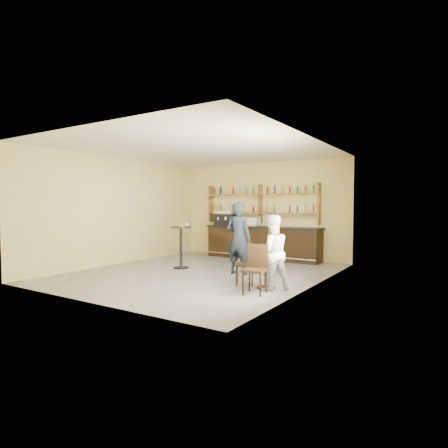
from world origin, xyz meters
The scene contains 23 objects.
floor centered at (0.00, 0.00, 0.00)m, with size 7.00×7.00×0.00m, color slate.
ceiling centered at (0.00, 0.00, 3.20)m, with size 7.00×7.00×0.00m, color white.
wall_back centered at (0.00, 3.50, 1.60)m, with size 7.00×7.00×0.00m, color #DBCC7C.
wall_front centered at (0.00, -3.50, 1.60)m, with size 7.00×7.00×0.00m, color #DBCC7C.
wall_left centered at (-3.00, 0.00, 1.60)m, with size 7.00×7.00×0.00m, color #DBCC7C.
wall_right centered at (3.00, 0.00, 1.60)m, with size 7.00×7.00×0.00m, color #DBCC7C.
window_pane centered at (2.99, -1.20, 1.70)m, with size 2.00×2.00×0.00m, color white.
window_frame centered at (2.99, -1.20, 1.70)m, with size 0.04×1.70×2.10m, color black, non-canonical shape.
shelf_unit centered at (0.00, 3.37, 1.81)m, with size 4.00×0.26×1.40m, color brown, non-canonical shape.
liquor_bottles centered at (0.00, 3.37, 1.98)m, with size 3.68×0.10×1.00m, color #8C5919, non-canonical shape.
bar_counter centered at (0.20, 3.15, 0.54)m, with size 3.95×0.77×1.07m, color black, non-canonical shape.
espresso_machine centered at (-1.24, 3.15, 1.32)m, with size 0.70×0.45×0.50m, color black, non-canonical shape.
pastry_case centered at (-0.19, 3.15, 1.21)m, with size 0.47×0.38×0.28m, color silver, non-canonical shape.
pedestal_table centered at (-0.92, 0.31, 0.59)m, with size 0.57×0.57×1.17m, color black, non-canonical shape.
napkin centered at (-0.92, 0.31, 1.18)m, with size 0.14×0.14×0.00m, color white.
donut centered at (-0.91, 0.30, 1.20)m, with size 0.12×0.12×0.04m, color gold.
cup_pedestal centered at (-0.78, 0.41, 1.22)m, with size 0.13×0.13×0.10m, color white.
man_main centered at (0.92, 0.36, 0.92)m, with size 0.67×0.44×1.85m, color black.
cafe_table centered at (2.22, -0.71, 0.37)m, with size 0.59×0.59×0.74m, color black, non-canonical shape.
cup_cafe centered at (2.27, -0.71, 0.79)m, with size 0.10×0.10×0.10m, color white.
chair_west centered at (1.67, -0.66, 0.46)m, with size 0.40×0.40×0.93m, color black, non-canonical shape.
chair_south centered at (2.27, -1.31, 0.49)m, with size 0.42×0.42×0.98m, color black, non-canonical shape.
patron_second centered at (2.39, -0.79, 0.78)m, with size 0.76×0.59×1.57m, color gray.
Camera 1 is at (5.72, -7.83, 1.77)m, focal length 30.00 mm.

